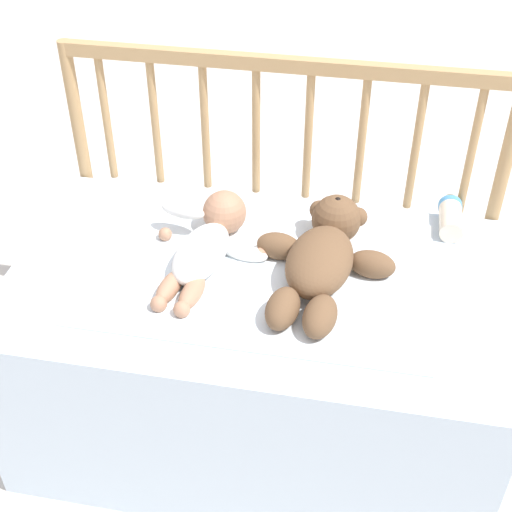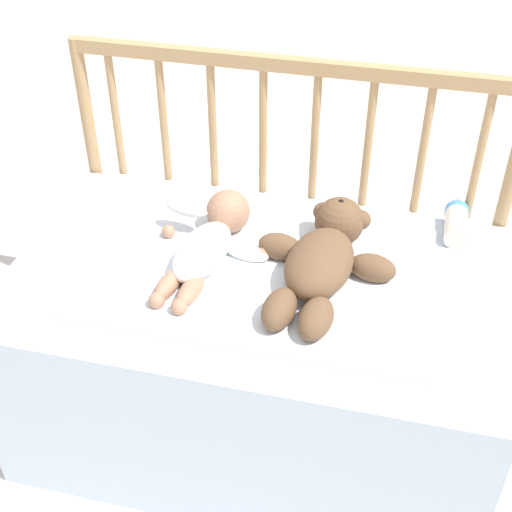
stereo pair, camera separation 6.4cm
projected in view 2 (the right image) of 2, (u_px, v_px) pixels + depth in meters
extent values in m
plane|color=silver|center=(256.00, 420.00, 2.04)|extent=(12.00, 12.00, 0.00)
cube|color=silver|center=(256.00, 355.00, 1.88)|extent=(1.19, 0.70, 0.53)
cylinder|color=tan|center=(99.00, 188.00, 2.15)|extent=(0.04, 0.04, 0.93)
cylinder|color=tan|center=(495.00, 242.00, 1.93)|extent=(0.04, 0.04, 0.93)
cube|color=tan|center=(291.00, 65.00, 1.76)|extent=(1.16, 0.03, 0.04)
cylinder|color=tan|center=(116.00, 116.00, 1.98)|extent=(0.02, 0.02, 0.36)
cylinder|color=tan|center=(164.00, 122.00, 1.95)|extent=(0.02, 0.02, 0.36)
cylinder|color=tan|center=(213.00, 128.00, 1.93)|extent=(0.02, 0.02, 0.36)
cylinder|color=tan|center=(263.00, 133.00, 1.90)|extent=(0.02, 0.02, 0.36)
cylinder|color=tan|center=(315.00, 139.00, 1.87)|extent=(0.02, 0.02, 0.36)
cylinder|color=tan|center=(368.00, 146.00, 1.85)|extent=(0.02, 0.02, 0.36)
cylinder|color=tan|center=(423.00, 152.00, 1.82)|extent=(0.02, 0.02, 0.36)
cylinder|color=tan|center=(479.00, 158.00, 1.80)|extent=(0.02, 0.02, 0.36)
cube|color=white|center=(260.00, 272.00, 1.72)|extent=(0.82, 0.54, 0.01)
ellipsoid|color=brown|center=(319.00, 263.00, 1.66)|extent=(0.18, 0.27, 0.11)
sphere|color=brown|center=(339.00, 222.00, 1.79)|extent=(0.13, 0.13, 0.13)
sphere|color=beige|center=(340.00, 210.00, 1.76)|extent=(0.05, 0.05, 0.05)
sphere|color=black|center=(341.00, 203.00, 1.75)|extent=(0.02, 0.02, 0.02)
sphere|color=brown|center=(323.00, 212.00, 1.81)|extent=(0.05, 0.05, 0.05)
sphere|color=brown|center=(361.00, 220.00, 1.79)|extent=(0.05, 0.05, 0.05)
ellipsoid|color=brown|center=(280.00, 247.00, 1.75)|extent=(0.12, 0.08, 0.07)
ellipsoid|color=brown|center=(373.00, 268.00, 1.69)|extent=(0.12, 0.08, 0.07)
ellipsoid|color=brown|center=(279.00, 309.00, 1.57)|extent=(0.09, 0.13, 0.07)
ellipsoid|color=brown|center=(316.00, 319.00, 1.54)|extent=(0.09, 0.13, 0.07)
ellipsoid|color=white|center=(202.00, 251.00, 1.73)|extent=(0.15, 0.25, 0.08)
sphere|color=tan|center=(228.00, 211.00, 1.83)|extent=(0.11, 0.11, 0.11)
ellipsoid|color=white|center=(187.00, 209.00, 1.81)|extent=(0.12, 0.06, 0.04)
ellipsoid|color=white|center=(246.00, 253.00, 1.75)|extent=(0.12, 0.06, 0.04)
sphere|color=tan|center=(168.00, 232.00, 1.82)|extent=(0.03, 0.03, 0.03)
sphere|color=tan|center=(261.00, 255.00, 1.75)|extent=(0.03, 0.03, 0.03)
ellipsoid|color=tan|center=(168.00, 284.00, 1.66)|extent=(0.06, 0.12, 0.05)
ellipsoid|color=tan|center=(191.00, 290.00, 1.64)|extent=(0.06, 0.12, 0.05)
sphere|color=tan|center=(157.00, 301.00, 1.61)|extent=(0.04, 0.04, 0.04)
sphere|color=tan|center=(179.00, 307.00, 1.60)|extent=(0.04, 0.04, 0.04)
cylinder|color=#F4E5CC|center=(456.00, 226.00, 1.83)|extent=(0.06, 0.13, 0.06)
cylinder|color=#4C99D8|center=(457.00, 212.00, 1.88)|extent=(0.06, 0.02, 0.06)
sphere|color=#EAC67F|center=(457.00, 208.00, 1.89)|extent=(0.04, 0.04, 0.04)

